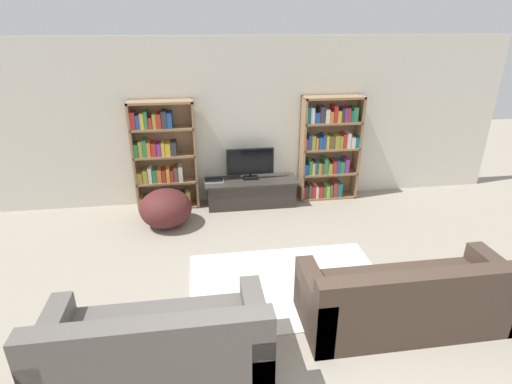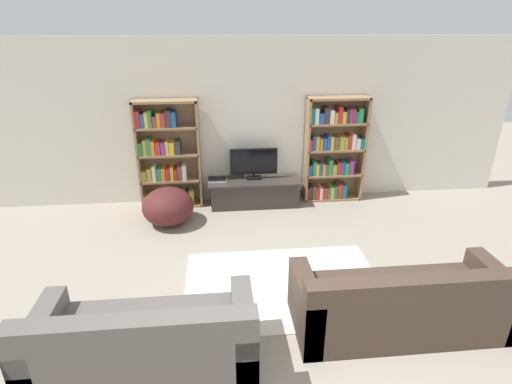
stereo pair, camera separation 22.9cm
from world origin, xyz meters
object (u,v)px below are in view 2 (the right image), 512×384
object	(u,v)px
television	(254,163)
beanbag_ottoman	(168,206)
couch_left_sectional	(146,347)
tv_stand	(254,192)
couch_right_sofa	(402,305)
bookshelf_right	(333,150)
laptop	(217,180)
bookshelf_left	(167,157)

from	to	relation	value
television	beanbag_ottoman	world-z (taller)	television
television	couch_left_sectional	world-z (taller)	television
tv_stand	couch_left_sectional	size ratio (longest dim) A/B	0.82
couch_right_sofa	beanbag_ottoman	distance (m)	3.49
television	beanbag_ottoman	bearing A→B (deg)	-154.76
bookshelf_right	couch_left_sectional	world-z (taller)	bookshelf_right
television	laptop	xyz separation A→B (m)	(-0.59, -0.04, -0.26)
couch_left_sectional	couch_right_sofa	distance (m)	2.40
bookshelf_left	couch_right_sofa	bearing A→B (deg)	-51.27
bookshelf_left	tv_stand	xyz separation A→B (m)	(1.37, -0.13, -0.60)
couch_right_sofa	tv_stand	bearing A→B (deg)	110.90
couch_left_sectional	couch_right_sofa	bearing A→B (deg)	7.78
tv_stand	laptop	world-z (taller)	laptop
tv_stand	couch_right_sofa	size ratio (longest dim) A/B	0.72
bookshelf_left	couch_right_sofa	size ratio (longest dim) A/B	0.82
couch_left_sectional	beanbag_ottoman	world-z (taller)	couch_left_sectional
laptop	television	bearing A→B (deg)	3.67
bookshelf_left	couch_right_sofa	world-z (taller)	bookshelf_left
bookshelf_right	tv_stand	world-z (taller)	bookshelf_right
tv_stand	television	distance (m)	0.49
laptop	beanbag_ottoman	distance (m)	0.96
television	beanbag_ottoman	size ratio (longest dim) A/B	1.01
laptop	beanbag_ottoman	world-z (taller)	beanbag_ottoman
bookshelf_left	beanbag_ottoman	xyz separation A→B (m)	(0.05, -0.69, -0.54)
laptop	couch_left_sectional	world-z (taller)	couch_left_sectional
laptop	bookshelf_left	bearing A→B (deg)	172.64
laptop	couch_left_sectional	bearing A→B (deg)	-100.63
tv_stand	laptop	distance (m)	0.63
bookshelf_right	television	xyz separation A→B (m)	(-1.30, -0.06, -0.15)
laptop	couch_left_sectional	size ratio (longest dim) A/B	0.17
bookshelf_right	beanbag_ottoman	bearing A→B (deg)	-165.38
couch_left_sectional	beanbag_ottoman	bearing A→B (deg)	92.12
television	couch_left_sectional	distance (m)	3.64
bookshelf_right	television	world-z (taller)	bookshelf_right
tv_stand	laptop	xyz separation A→B (m)	(-0.59, 0.03, 0.23)
bookshelf_right	couch_left_sectional	distance (m)	4.33
bookshelf_right	tv_stand	distance (m)	1.45
tv_stand	couch_right_sofa	xyz separation A→B (m)	(1.15, -3.01, 0.05)
beanbag_ottoman	laptop	bearing A→B (deg)	38.62
couch_right_sofa	beanbag_ottoman	xyz separation A→B (m)	(-2.48, 2.46, 0.01)
bookshelf_right	laptop	distance (m)	1.94
bookshelf_right	laptop	bearing A→B (deg)	-177.02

